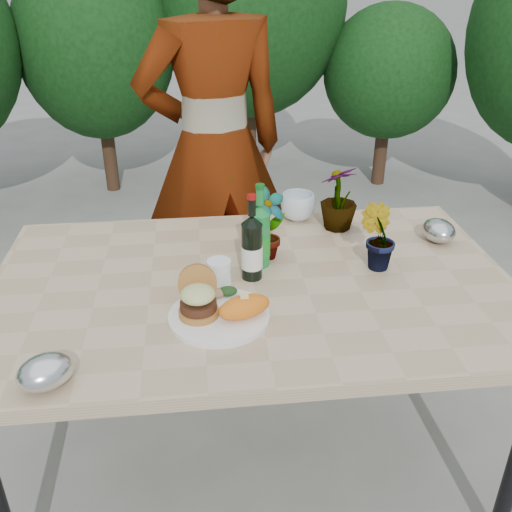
{
  "coord_description": "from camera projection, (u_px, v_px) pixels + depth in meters",
  "views": [
    {
      "loc": [
        -0.16,
        -1.5,
        1.64
      ],
      "look_at": [
        0.0,
        -0.08,
        0.88
      ],
      "focal_mm": 40.0,
      "sensor_mm": 36.0,
      "label": 1
    }
  ],
  "objects": [
    {
      "name": "ground",
      "position": [
        254.0,
        456.0,
        2.1
      ],
      "size": [
        80.0,
        80.0,
        0.0
      ],
      "primitive_type": "plane",
      "color": "slate",
      "rests_on": "ground"
    },
    {
      "name": "patio_table",
      "position": [
        253.0,
        297.0,
        1.78
      ],
      "size": [
        1.6,
        1.0,
        0.75
      ],
      "color": "tan",
      "rests_on": "ground"
    },
    {
      "name": "shrub_hedge",
      "position": [
        228.0,
        71.0,
        2.9
      ],
      "size": [
        6.92,
        5.13,
        2.12
      ],
      "color": "#382316",
      "rests_on": "ground"
    },
    {
      "name": "dinner_plate",
      "position": [
        219.0,
        316.0,
        1.57
      ],
      "size": [
        0.28,
        0.28,
        0.01
      ],
      "primitive_type": "cylinder",
      "color": "white",
      "rests_on": "patio_table"
    },
    {
      "name": "burger_stack",
      "position": [
        198.0,
        297.0,
        1.55
      ],
      "size": [
        0.11,
        0.16,
        0.11
      ],
      "color": "#B7722D",
      "rests_on": "dinner_plate"
    },
    {
      "name": "sweet_potato",
      "position": [
        244.0,
        307.0,
        1.54
      ],
      "size": [
        0.17,
        0.12,
        0.06
      ],
      "primitive_type": "ellipsoid",
      "rotation": [
        0.0,
        0.0,
        0.35
      ],
      "color": "orange",
      "rests_on": "dinner_plate"
    },
    {
      "name": "grilled_veg",
      "position": [
        223.0,
        292.0,
        1.64
      ],
      "size": [
        0.08,
        0.05,
        0.03
      ],
      "color": "olive",
      "rests_on": "dinner_plate"
    },
    {
      "name": "wine_bottle",
      "position": [
        252.0,
        248.0,
        1.72
      ],
      "size": [
        0.07,
        0.07,
        0.27
      ],
      "rotation": [
        0.0,
        0.0,
        0.22
      ],
      "color": "black",
      "rests_on": "patio_table"
    },
    {
      "name": "sparkling_water",
      "position": [
        260.0,
        237.0,
        1.79
      ],
      "size": [
        0.07,
        0.07,
        0.28
      ],
      "rotation": [
        0.0,
        0.0,
        -0.01
      ],
      "color": "#177F32",
      "rests_on": "patio_table"
    },
    {
      "name": "plastic_cup",
      "position": [
        219.0,
        275.0,
        1.69
      ],
      "size": [
        0.07,
        0.07,
        0.09
      ],
      "primitive_type": "cylinder",
      "color": "white",
      "rests_on": "patio_table"
    },
    {
      "name": "seedling_left",
      "position": [
        268.0,
        224.0,
        1.82
      ],
      "size": [
        0.16,
        0.14,
        0.25
      ],
      "primitive_type": "imported",
      "rotation": [
        0.0,
        0.0,
        0.47
      ],
      "color": "#295C1F",
      "rests_on": "patio_table"
    },
    {
      "name": "seedling_mid",
      "position": [
        378.0,
        238.0,
        1.78
      ],
      "size": [
        0.15,
        0.14,
        0.21
      ],
      "primitive_type": "imported",
      "rotation": [
        0.0,
        0.0,
        2.46
      ],
      "color": "#316221",
      "rests_on": "patio_table"
    },
    {
      "name": "seedling_right",
      "position": [
        339.0,
        198.0,
        2.03
      ],
      "size": [
        0.18,
        0.18,
        0.24
      ],
      "primitive_type": "imported",
      "rotation": [
        0.0,
        0.0,
        3.62
      ],
      "color": "#265E20",
      "rests_on": "patio_table"
    },
    {
      "name": "blue_bowl",
      "position": [
        298.0,
        207.0,
        2.13
      ],
      "size": [
        0.15,
        0.15,
        0.1
      ],
      "primitive_type": "imported",
      "rotation": [
        0.0,
        0.0,
        0.16
      ],
      "color": "silver",
      "rests_on": "patio_table"
    },
    {
      "name": "foil_packet_left",
      "position": [
        45.0,
        372.0,
        1.31
      ],
      "size": [
        0.17,
        0.16,
        0.08
      ],
      "primitive_type": "ellipsoid",
      "rotation": [
        0.0,
        0.0,
        0.56
      ],
      "color": "silver",
      "rests_on": "patio_table"
    },
    {
      "name": "foil_packet_right",
      "position": [
        439.0,
        231.0,
        1.98
      ],
      "size": [
        0.12,
        0.14,
        0.08
      ],
      "primitive_type": "ellipsoid",
      "rotation": [
        0.0,
        0.0,
        1.69
      ],
      "color": "#B3B5BA",
      "rests_on": "patio_table"
    },
    {
      "name": "person",
      "position": [
        214.0,
        149.0,
        2.44
      ],
      "size": [
        0.74,
        0.58,
        1.8
      ],
      "primitive_type": "imported",
      "rotation": [
        0.0,
        0.0,
        3.39
      ],
      "color": "#95624A",
      "rests_on": "ground"
    }
  ]
}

